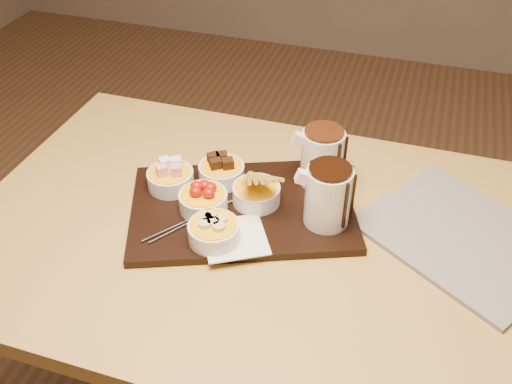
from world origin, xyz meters
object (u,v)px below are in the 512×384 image
(dining_table, at_px, (259,262))
(bowl_strawberries, at_px, (203,201))
(serving_board, at_px, (242,208))
(pitcher_milk_chocolate, at_px, (322,158))
(pitcher_dark_chocolate, at_px, (328,196))
(newspaper, at_px, (462,237))

(dining_table, xyz_separation_m, bowl_strawberries, (-0.12, 0.00, 0.14))
(serving_board, relative_size, pitcher_milk_chocolate, 3.69)
(pitcher_dark_chocolate, xyz_separation_m, pitcher_milk_chocolate, (-0.04, 0.12, 0.00))
(dining_table, relative_size, newspaper, 3.31)
(dining_table, relative_size, pitcher_dark_chocolate, 9.64)
(pitcher_dark_chocolate, height_order, pitcher_milk_chocolate, same)
(bowl_strawberries, height_order, newspaper, bowl_strawberries)
(serving_board, bearing_deg, pitcher_dark_chocolate, -19.98)
(pitcher_dark_chocolate, distance_m, pitcher_milk_chocolate, 0.13)
(bowl_strawberries, distance_m, newspaper, 0.52)
(bowl_strawberries, bearing_deg, serving_board, 25.56)
(newspaper, bearing_deg, bowl_strawberries, -137.00)
(dining_table, xyz_separation_m, serving_board, (-0.05, 0.04, 0.11))
(dining_table, bearing_deg, newspaper, 13.11)
(pitcher_milk_chocolate, distance_m, newspaper, 0.32)
(bowl_strawberries, relative_size, pitcher_dark_chocolate, 0.80)
(pitcher_dark_chocolate, bearing_deg, bowl_strawberries, 167.35)
(dining_table, distance_m, pitcher_dark_chocolate, 0.22)
(dining_table, bearing_deg, pitcher_dark_chocolate, 18.89)
(dining_table, relative_size, bowl_strawberries, 12.00)
(pitcher_dark_chocolate, bearing_deg, pitcher_milk_chocolate, 85.60)
(dining_table, bearing_deg, bowl_strawberries, 178.82)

